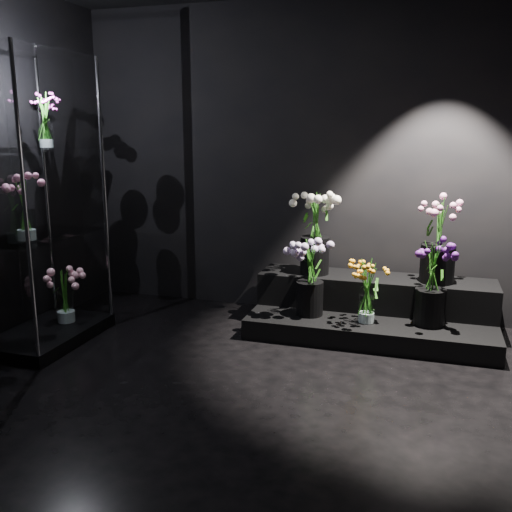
% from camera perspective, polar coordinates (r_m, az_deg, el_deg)
% --- Properties ---
extents(floor, '(4.00, 4.00, 0.00)m').
position_cam_1_polar(floor, '(3.76, -4.09, -14.18)').
color(floor, black).
rests_on(floor, ground).
extents(wall_back, '(4.00, 0.00, 4.00)m').
position_cam_1_polar(wall_back, '(5.27, 3.63, 9.45)').
color(wall_back, black).
rests_on(wall_back, floor).
extents(display_riser, '(2.00, 0.89, 0.44)m').
position_cam_1_polar(display_riser, '(4.97, 11.60, -5.28)').
color(display_riser, black).
rests_on(display_riser, floor).
extents(display_case, '(0.62, 1.03, 2.26)m').
position_cam_1_polar(display_case, '(4.73, -21.04, 4.96)').
color(display_case, black).
rests_on(display_case, floor).
extents(bouquet_orange_bells, '(0.25, 0.25, 0.52)m').
position_cam_1_polar(bouquet_orange_bells, '(4.62, 11.07, -3.38)').
color(bouquet_orange_bells, white).
rests_on(bouquet_orange_bells, display_riser).
extents(bouquet_lilac, '(0.46, 0.46, 0.64)m').
position_cam_1_polar(bouquet_lilac, '(4.72, 5.43, -1.55)').
color(bouquet_lilac, black).
rests_on(bouquet_lilac, display_riser).
extents(bouquet_purple, '(0.30, 0.30, 0.67)m').
position_cam_1_polar(bouquet_purple, '(4.67, 17.14, -2.43)').
color(bouquet_purple, black).
rests_on(bouquet_purple, display_riser).
extents(bouquet_cream_roses, '(0.48, 0.48, 0.71)m').
position_cam_1_polar(bouquet_cream_roses, '(4.96, 5.95, 2.82)').
color(bouquet_cream_roses, black).
rests_on(bouquet_cream_roses, display_riser).
extents(bouquet_pink_roses, '(0.37, 0.37, 0.70)m').
position_cam_1_polar(bouquet_pink_roses, '(4.89, 17.84, 1.73)').
color(bouquet_pink_roses, black).
rests_on(bouquet_pink_roses, display_riser).
extents(bouquet_case_pink, '(0.34, 0.34, 0.48)m').
position_cam_1_polar(bouquet_case_pink, '(4.54, -22.14, 4.54)').
color(bouquet_case_pink, white).
rests_on(bouquet_case_pink, display_case).
extents(bouquet_case_magenta, '(0.25, 0.25, 0.41)m').
position_cam_1_polar(bouquet_case_magenta, '(4.81, -20.37, 12.64)').
color(bouquet_case_magenta, white).
rests_on(bouquet_case_magenta, display_case).
extents(bouquet_case_base_pink, '(0.38, 0.38, 0.45)m').
position_cam_1_polar(bouquet_case_base_pink, '(5.01, -18.59, -3.65)').
color(bouquet_case_base_pink, white).
rests_on(bouquet_case_base_pink, display_case).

